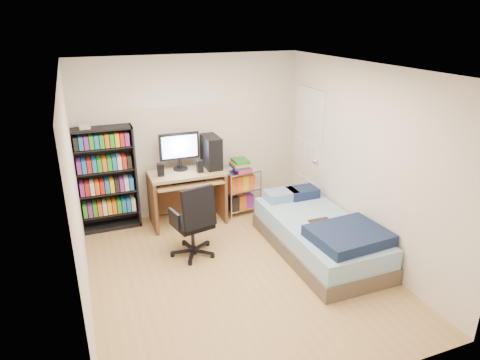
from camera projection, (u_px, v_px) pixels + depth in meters
name	position (u px, v px, depth m)	size (l,w,h in m)	color
room	(237.00, 180.00, 4.94)	(3.58, 4.08, 2.58)	tan
media_shelf	(106.00, 178.00, 6.24)	(0.88, 0.29, 1.62)	black
computer_desk	(192.00, 174.00, 6.53)	(1.11, 0.64, 1.40)	#A78656
office_chair	(194.00, 233.00, 5.65)	(0.72, 0.72, 1.02)	black
wire_cart	(241.00, 178.00, 6.83)	(0.60, 0.47, 0.90)	white
bed	(320.00, 235.00, 5.74)	(1.05, 2.10, 0.60)	brown
door	(308.00, 152.00, 6.78)	(0.12, 0.80, 2.00)	silver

